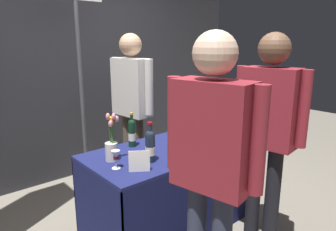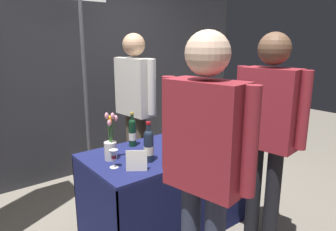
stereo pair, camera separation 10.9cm
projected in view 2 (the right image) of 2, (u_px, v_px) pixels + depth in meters
name	position (u px, v px, depth m)	size (l,w,h in m)	color
ground_plane	(168.00, 226.00, 2.92)	(12.00, 12.00, 0.00)	gray
back_partition	(83.00, 56.00, 3.87)	(5.14, 0.12, 3.02)	#2D2D33
tasting_table	(168.00, 174.00, 2.79)	(1.46, 0.77, 0.78)	#191E51
featured_wine_bottle	(149.00, 145.00, 2.41)	(0.08, 0.08, 0.32)	#192333
display_bottle_0	(180.00, 135.00, 2.61)	(0.08, 0.08, 0.35)	#38230F
display_bottle_1	(214.00, 127.00, 2.92)	(0.07, 0.07, 0.30)	black
display_bottle_2	(132.00, 132.00, 2.77)	(0.07, 0.07, 0.31)	black
display_bottle_3	(205.00, 120.00, 3.11)	(0.08, 0.08, 0.33)	#192333
display_bottle_4	(237.00, 128.00, 2.87)	(0.07, 0.07, 0.34)	black
wine_glass_near_vendor	(114.00, 155.00, 2.30)	(0.07, 0.07, 0.14)	silver
wine_glass_mid	(203.00, 129.00, 2.98)	(0.07, 0.07, 0.13)	silver
flower_vase	(111.00, 145.00, 2.45)	(0.12, 0.10, 0.39)	silver
brochure_stand	(137.00, 161.00, 2.25)	(0.15, 0.01, 0.16)	silver
vendor_presenter	(135.00, 97.00, 3.44)	(0.25, 0.64, 1.78)	#4C4233
taster_foreground_right	(205.00, 156.00, 1.73)	(0.29, 0.61, 1.76)	#2D3347
taster_foreground_left	(268.00, 124.00, 2.40)	(0.27, 0.59, 1.77)	black
booth_signpost	(84.00, 64.00, 3.34)	(0.59, 0.04, 2.32)	#47474C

